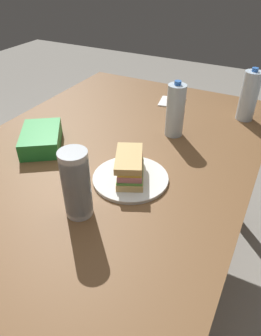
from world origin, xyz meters
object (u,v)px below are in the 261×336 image
at_px(dining_table, 98,179).
at_px(water_bottle_tall, 175,110).
at_px(chip_bag, 41,139).
at_px(sandwich, 130,167).
at_px(water_bottle_spare, 249,96).
at_px(plastic_cup_stack, 76,184).
at_px(paper_plate, 130,178).

height_order(dining_table, water_bottle_tall, water_bottle_tall).
height_order(chip_bag, water_bottle_tall, water_bottle_tall).
xyz_separation_m(sandwich, water_bottle_tall, (0.37, -0.02, 0.06)).
bearing_deg(chip_bag, water_bottle_spare, -81.86).
height_order(water_bottle_tall, plastic_cup_stack, water_bottle_tall).
xyz_separation_m(water_bottle_tall, water_bottle_spare, (0.30, -0.25, 0.00)).
bearing_deg(chip_bag, paper_plate, -129.33).
distance_m(chip_bag, water_bottle_tall, 0.57).
xyz_separation_m(dining_table, chip_bag, (0.00, 0.26, 0.11)).
bearing_deg(sandwich, chip_bag, 85.86).
relative_size(paper_plate, water_bottle_spare, 1.10).
relative_size(sandwich, water_bottle_spare, 0.82).
xyz_separation_m(sandwich, plastic_cup_stack, (-0.22, 0.06, 0.06)).
xyz_separation_m(dining_table, sandwich, (-0.03, -0.16, 0.13)).
bearing_deg(water_bottle_tall, paper_plate, 177.62).
relative_size(chip_bag, water_bottle_tall, 0.96).
relative_size(paper_plate, sandwich, 1.33).
xyz_separation_m(paper_plate, water_bottle_tall, (0.38, -0.02, 0.11)).
distance_m(chip_bag, water_bottle_spare, 0.95).
distance_m(plastic_cup_stack, water_bottle_spare, 0.95).
bearing_deg(sandwich, water_bottle_tall, -2.89).
distance_m(dining_table, water_bottle_spare, 0.80).
distance_m(sandwich, chip_bag, 0.43).
bearing_deg(water_bottle_tall, sandwich, 177.11).
xyz_separation_m(paper_plate, water_bottle_spare, (0.68, -0.26, 0.11)).
bearing_deg(water_bottle_spare, chip_bag, 133.01).
bearing_deg(plastic_cup_stack, water_bottle_spare, -19.87).
height_order(dining_table, chip_bag, chip_bag).
xyz_separation_m(plastic_cup_stack, water_bottle_spare, (0.90, -0.32, 0.00)).
bearing_deg(dining_table, sandwich, -100.72).
height_order(paper_plate, water_bottle_tall, water_bottle_tall).
bearing_deg(sandwich, paper_plate, -128.51).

